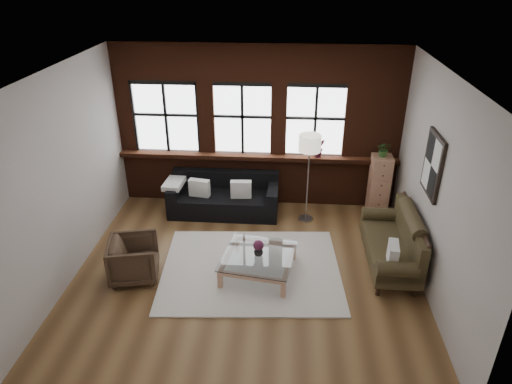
# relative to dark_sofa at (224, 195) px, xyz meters

# --- Properties ---
(floor) EXTENTS (5.50, 5.50, 0.00)m
(floor) POSITION_rel_dark_sofa_xyz_m (0.63, -1.90, -0.39)
(floor) COLOR brown
(floor) RESTS_ON ground
(ceiling) EXTENTS (5.50, 5.50, 0.00)m
(ceiling) POSITION_rel_dark_sofa_xyz_m (0.63, -1.90, 2.81)
(ceiling) COLOR white
(ceiling) RESTS_ON ground
(wall_back) EXTENTS (5.50, 0.00, 5.50)m
(wall_back) POSITION_rel_dark_sofa_xyz_m (0.63, 0.60, 1.21)
(wall_back) COLOR #B3ACA7
(wall_back) RESTS_ON ground
(wall_front) EXTENTS (5.50, 0.00, 5.50)m
(wall_front) POSITION_rel_dark_sofa_xyz_m (0.63, -4.40, 1.21)
(wall_front) COLOR #B3ACA7
(wall_front) RESTS_ON ground
(wall_left) EXTENTS (0.00, 5.00, 5.00)m
(wall_left) POSITION_rel_dark_sofa_xyz_m (-2.12, -1.90, 1.21)
(wall_left) COLOR #B3ACA7
(wall_left) RESTS_ON ground
(wall_right) EXTENTS (0.00, 5.00, 5.00)m
(wall_right) POSITION_rel_dark_sofa_xyz_m (3.38, -1.90, 1.21)
(wall_right) COLOR #B3ACA7
(wall_right) RESTS_ON ground
(brick_backwall) EXTENTS (5.50, 0.12, 3.20)m
(brick_backwall) POSITION_rel_dark_sofa_xyz_m (0.63, 0.54, 1.21)
(brick_backwall) COLOR #451E10
(brick_backwall) RESTS_ON floor
(sill_ledge) EXTENTS (5.50, 0.30, 0.08)m
(sill_ledge) POSITION_rel_dark_sofa_xyz_m (0.63, 0.45, 0.65)
(sill_ledge) COLOR #451E10
(sill_ledge) RESTS_ON brick_backwall
(window_left) EXTENTS (1.38, 0.10, 1.50)m
(window_left) POSITION_rel_dark_sofa_xyz_m (-1.17, 0.55, 1.36)
(window_left) COLOR black
(window_left) RESTS_ON brick_backwall
(window_mid) EXTENTS (1.38, 0.10, 1.50)m
(window_mid) POSITION_rel_dark_sofa_xyz_m (0.33, 0.55, 1.36)
(window_mid) COLOR black
(window_mid) RESTS_ON brick_backwall
(window_right) EXTENTS (1.38, 0.10, 1.50)m
(window_right) POSITION_rel_dark_sofa_xyz_m (1.73, 0.55, 1.36)
(window_right) COLOR black
(window_right) RESTS_ON brick_backwall
(wall_poster) EXTENTS (0.05, 0.74, 0.94)m
(wall_poster) POSITION_rel_dark_sofa_xyz_m (3.35, -1.60, 1.46)
(wall_poster) COLOR black
(wall_poster) RESTS_ON wall_right
(shag_rug) EXTENTS (3.01, 2.44, 0.03)m
(shag_rug) POSITION_rel_dark_sofa_xyz_m (0.70, -1.86, -0.37)
(shag_rug) COLOR beige
(shag_rug) RESTS_ON floor
(dark_sofa) EXTENTS (2.13, 0.86, 0.77)m
(dark_sofa) POSITION_rel_dark_sofa_xyz_m (0.00, 0.00, 0.00)
(dark_sofa) COLOR black
(dark_sofa) RESTS_ON floor
(pillow_a) EXTENTS (0.42, 0.20, 0.34)m
(pillow_a) POSITION_rel_dark_sofa_xyz_m (-0.46, -0.10, 0.19)
(pillow_a) COLOR silver
(pillow_a) RESTS_ON dark_sofa
(pillow_b) EXTENTS (0.41, 0.17, 0.34)m
(pillow_b) POSITION_rel_dark_sofa_xyz_m (0.35, -0.10, 0.19)
(pillow_b) COLOR silver
(pillow_b) RESTS_ON dark_sofa
(vintage_settee) EXTENTS (0.81, 1.82, 0.97)m
(vintage_settee) POSITION_rel_dark_sofa_xyz_m (2.93, -1.54, 0.10)
(vintage_settee) COLOR #382F1A
(vintage_settee) RESTS_ON floor
(pillow_settee) EXTENTS (0.19, 0.39, 0.34)m
(pillow_settee) POSITION_rel_dark_sofa_xyz_m (2.85, -2.10, 0.21)
(pillow_settee) COLOR silver
(pillow_settee) RESTS_ON vintage_settee
(armchair) EXTENTS (0.88, 0.86, 0.68)m
(armchair) POSITION_rel_dark_sofa_xyz_m (-1.12, -2.16, -0.05)
(armchair) COLOR #38281C
(armchair) RESTS_ON floor
(coffee_table) EXTENTS (1.26, 1.26, 0.37)m
(coffee_table) POSITION_rel_dark_sofa_xyz_m (0.82, -1.95, -0.21)
(coffee_table) COLOR tan
(coffee_table) RESTS_ON shag_rug
(vase) EXTENTS (0.15, 0.15, 0.15)m
(vase) POSITION_rel_dark_sofa_xyz_m (0.82, -1.95, 0.05)
(vase) COLOR #B2B2B2
(vase) RESTS_ON coffee_table
(flowers) EXTENTS (0.17, 0.17, 0.17)m
(flowers) POSITION_rel_dark_sofa_xyz_m (0.82, -1.95, 0.16)
(flowers) COLOR #591E3B
(flowers) RESTS_ON vase
(drawer_chest) EXTENTS (0.38, 0.38, 1.22)m
(drawer_chest) POSITION_rel_dark_sofa_xyz_m (3.02, 0.19, 0.23)
(drawer_chest) COLOR tan
(drawer_chest) RESTS_ON floor
(potted_plant_top) EXTENTS (0.30, 0.27, 0.29)m
(potted_plant_top) POSITION_rel_dark_sofa_xyz_m (3.02, 0.19, 0.98)
(potted_plant_top) COLOR #2D5923
(potted_plant_top) RESTS_ON drawer_chest
(floor_lamp) EXTENTS (0.40, 0.40, 1.89)m
(floor_lamp) POSITION_rel_dark_sofa_xyz_m (1.62, -0.17, 0.56)
(floor_lamp) COLOR #A5A5A8
(floor_lamp) RESTS_ON floor
(sill_plant) EXTENTS (0.25, 0.22, 0.37)m
(sill_plant) POSITION_rel_dark_sofa_xyz_m (1.84, 0.42, 0.88)
(sill_plant) COLOR #591E3B
(sill_plant) RESTS_ON sill_ledge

